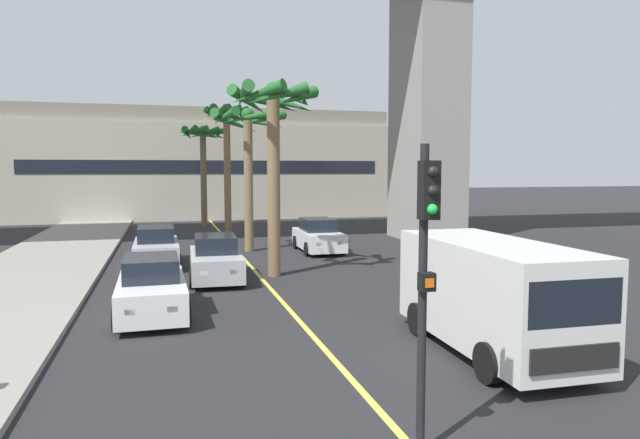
% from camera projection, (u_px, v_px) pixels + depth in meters
% --- Properties ---
extents(lane_stripe_center, '(0.14, 56.00, 0.01)m').
position_uv_depth(lane_stripe_center, '(253.00, 268.00, 22.16)').
color(lane_stripe_center, '#DBCC4C').
rests_on(lane_stripe_center, ground).
extents(pier_building_backdrop, '(29.39, 8.04, 8.55)m').
position_uv_depth(pier_building_backdrop, '(205.00, 165.00, 46.25)').
color(pier_building_backdrop, '#BCB29E').
rests_on(pier_building_backdrop, ground).
extents(car_queue_front, '(1.87, 4.12, 1.56)m').
position_uv_depth(car_queue_front, '(156.00, 248.00, 22.77)').
color(car_queue_front, '#B7BABF').
rests_on(car_queue_front, ground).
extents(car_queue_second, '(1.89, 4.13, 1.56)m').
position_uv_depth(car_queue_second, '(152.00, 289.00, 14.97)').
color(car_queue_second, white).
rests_on(car_queue_second, ground).
extents(car_queue_third, '(1.95, 4.16, 1.56)m').
position_uv_depth(car_queue_third, '(216.00, 260.00, 19.81)').
color(car_queue_third, '#B7BABF').
rests_on(car_queue_third, ground).
extents(car_queue_fourth, '(1.90, 4.14, 1.56)m').
position_uv_depth(car_queue_fourth, '(318.00, 236.00, 26.66)').
color(car_queue_fourth, white).
rests_on(car_queue_fourth, ground).
extents(delivery_van, '(2.25, 5.29, 2.36)m').
position_uv_depth(delivery_van, '(492.00, 293.00, 11.87)').
color(delivery_van, silver).
rests_on(delivery_van, ground).
extents(traffic_light_median_near, '(0.24, 0.37, 4.20)m').
position_uv_depth(traffic_light_median_near, '(425.00, 258.00, 7.42)').
color(traffic_light_median_near, black).
rests_on(traffic_light_median_near, ground).
extents(palm_tree_near_median, '(3.64, 3.67, 6.71)m').
position_uv_depth(palm_tree_near_median, '(248.00, 135.00, 26.32)').
color(palm_tree_near_median, brown).
rests_on(palm_tree_near_median, ground).
extents(palm_tree_mid_median, '(2.74, 2.75, 7.62)m').
position_uv_depth(palm_tree_mid_median, '(227.00, 131.00, 32.64)').
color(palm_tree_mid_median, brown).
rests_on(palm_tree_mid_median, ground).
extents(palm_tree_far_median, '(3.14, 3.15, 6.81)m').
position_uv_depth(palm_tree_far_median, '(203.00, 144.00, 37.89)').
color(palm_tree_far_median, brown).
rests_on(palm_tree_far_median, ground).
extents(palm_tree_farthest_median, '(3.32, 3.33, 6.95)m').
position_uv_depth(palm_tree_farthest_median, '(273.00, 124.00, 20.11)').
color(palm_tree_farthest_median, brown).
rests_on(palm_tree_farthest_median, ground).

